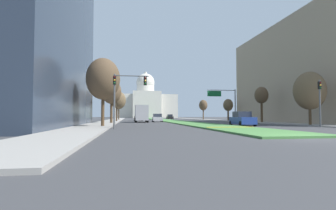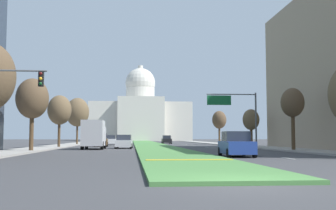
# 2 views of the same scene
# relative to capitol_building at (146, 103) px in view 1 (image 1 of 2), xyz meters

# --- Properties ---
(ground_plane) EXTENTS (300.48, 300.48, 0.00)m
(ground_plane) POSITION_rel_capitol_building_xyz_m (0.00, -67.39, -8.43)
(ground_plane) COLOR #3D3D3F
(grass_median) EXTENTS (5.28, 122.92, 0.14)m
(grass_median) POSITION_rel_capitol_building_xyz_m (0.00, -74.22, -8.36)
(grass_median) COLOR #4C8442
(grass_median) RESTS_ON ground_plane
(median_curb_nose) EXTENTS (4.75, 0.50, 0.04)m
(median_curb_nose) POSITION_rel_capitol_building_xyz_m (0.00, -125.01, -8.27)
(median_curb_nose) COLOR gold
(median_curb_nose) RESTS_ON grass_median
(lane_dashes_right) EXTENTS (0.16, 52.09, 0.01)m
(lane_dashes_right) POSITION_rel_capitol_building_xyz_m (7.09, -94.00, -8.43)
(lane_dashes_right) COLOR silver
(lane_dashes_right) RESTS_ON ground_plane
(sidewalk_left) EXTENTS (4.00, 122.92, 0.15)m
(sidewalk_left) POSITION_rel_capitol_building_xyz_m (-13.54, -81.05, -8.36)
(sidewalk_left) COLOR #9E9991
(sidewalk_left) RESTS_ON ground_plane
(sidewalk_right) EXTENTS (4.00, 122.92, 0.15)m
(sidewalk_right) POSITION_rel_capitol_building_xyz_m (13.54, -81.05, -8.36)
(sidewalk_right) COLOR #9E9991
(sidewalk_right) RESTS_ON ground_plane
(midrise_block_right) EXTENTS (14.90, 32.77, 17.32)m
(midrise_block_right) POSITION_rel_capitol_building_xyz_m (22.99, -108.19, 0.23)
(midrise_block_right) COLOR tan
(midrise_block_right) RESTS_ON ground_plane
(capitol_building) EXTENTS (34.65, 26.66, 27.12)m
(capitol_building) POSITION_rel_capitol_building_xyz_m (0.00, 0.00, 0.00)
(capitol_building) COLOR beige
(capitol_building) RESTS_ON ground_plane
(traffic_light_near_left) EXTENTS (3.34, 0.35, 5.20)m
(traffic_light_near_left) POSITION_rel_capitol_building_xyz_m (-10.20, -124.16, -4.64)
(traffic_light_near_left) COLOR #515456
(traffic_light_near_left) RESTS_ON ground_plane
(traffic_light_near_right) EXTENTS (0.28, 0.35, 5.20)m
(traffic_light_near_right) POSITION_rel_capitol_building_xyz_m (11.04, -123.51, -5.12)
(traffic_light_near_right) COLOR #515456
(traffic_light_near_right) RESTS_ON ground_plane
(overhead_guide_sign) EXTENTS (5.87, 0.20, 6.50)m
(overhead_guide_sign) POSITION_rel_capitol_building_xyz_m (9.02, -100.72, -3.77)
(overhead_guide_sign) COLOR #515456
(overhead_guide_sign) RESTS_ON ground_plane
(street_tree_left_near) EXTENTS (3.65, 3.65, 7.57)m
(street_tree_left_near) POSITION_rel_capitol_building_xyz_m (-12.49, -120.04, -3.17)
(street_tree_left_near) COLOR #4C3823
(street_tree_left_near) RESTS_ON ground_plane
(street_tree_right_near) EXTENTS (3.77, 3.77, 6.71)m
(street_tree_right_near) POSITION_rel_capitol_building_xyz_m (12.40, -120.19, -4.09)
(street_tree_right_near) COLOR #4C3823
(street_tree_right_near) RESTS_ON ground_plane
(street_tree_left_mid) EXTENTS (3.01, 3.01, 6.85)m
(street_tree_left_mid) POSITION_rel_capitol_building_xyz_m (-12.37, -108.08, -3.52)
(street_tree_left_mid) COLOR #4C3823
(street_tree_left_mid) RESTS_ON ground_plane
(street_tree_right_mid) EXTENTS (2.27, 2.27, 6.16)m
(street_tree_right_mid) POSITION_rel_capitol_building_xyz_m (12.51, -108.51, -3.79)
(street_tree_right_mid) COLOR #4C3823
(street_tree_right_mid) RESTS_ON ground_plane
(street_tree_left_far) EXTENTS (2.98, 2.98, 6.63)m
(street_tree_left_far) POSITION_rel_capitol_building_xyz_m (-12.19, -94.42, -3.70)
(street_tree_left_far) COLOR #4C3823
(street_tree_left_far) RESTS_ON ground_plane
(street_tree_right_far) EXTENTS (2.27, 2.27, 5.14)m
(street_tree_right_far) POSITION_rel_capitol_building_xyz_m (13.02, -92.69, -4.78)
(street_tree_right_far) COLOR #4C3823
(street_tree_right_far) RESTS_ON ground_plane
(street_tree_left_distant) EXTENTS (4.01, 4.01, 8.18)m
(street_tree_left_distant) POSITION_rel_capitol_building_xyz_m (-12.53, -74.40, -2.78)
(street_tree_left_distant) COLOR #4C3823
(street_tree_left_distant) RESTS_ON ground_plane
(street_tree_right_distant) EXTENTS (2.56, 2.56, 6.05)m
(street_tree_right_distant) POSITION_rel_capitol_building_xyz_m (12.64, -74.21, -4.04)
(street_tree_right_distant) COLOR #4C3823
(street_tree_right_distant) RESTS_ON ground_plane
(sedan_lead_stopped) EXTENTS (2.13, 4.22, 1.79)m
(sedan_lead_stopped) POSITION_rel_capitol_building_xyz_m (4.24, -118.66, -7.60)
(sedan_lead_stopped) COLOR navy
(sedan_lead_stopped) RESTS_ON ground_plane
(sedan_midblock) EXTENTS (2.11, 4.39, 1.64)m
(sedan_midblock) POSITION_rel_capitol_building_xyz_m (-4.00, -97.55, -7.66)
(sedan_midblock) COLOR #BCBCC1
(sedan_midblock) RESTS_ON ground_plane
(sedan_distant) EXTENTS (2.02, 4.32, 1.87)m
(sedan_distant) POSITION_rel_capitol_building_xyz_m (-7.41, -87.71, -7.57)
(sedan_distant) COLOR brown
(sedan_distant) RESTS_ON ground_plane
(sedan_far_horizon) EXTENTS (2.01, 4.49, 1.68)m
(sedan_far_horizon) POSITION_rel_capitol_building_xyz_m (-6.72, -74.61, -7.64)
(sedan_far_horizon) COLOR silver
(sedan_far_horizon) RESTS_ON ground_plane
(sedan_very_far) EXTENTS (1.91, 4.65, 1.67)m
(sedan_very_far) POSITION_rel_capitol_building_xyz_m (3.93, -64.58, -7.65)
(sedan_very_far) COLOR black
(sedan_very_far) RESTS_ON ground_plane
(box_truck_delivery) EXTENTS (2.40, 6.40, 3.20)m
(box_truck_delivery) POSITION_rel_capitol_building_xyz_m (-7.34, -100.23, -6.75)
(box_truck_delivery) COLOR #BCBCC1
(box_truck_delivery) RESTS_ON ground_plane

